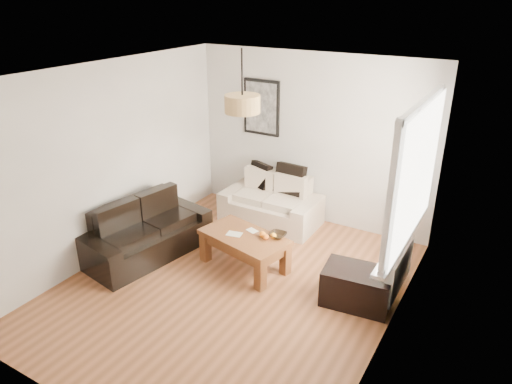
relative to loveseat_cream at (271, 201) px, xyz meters
The scene contains 21 objects.
floor 1.87m from the loveseat_cream, 76.62° to the right, with size 4.50×4.50×0.00m, color brown.
ceiling 2.88m from the loveseat_cream, 76.62° to the right, with size 3.80×4.50×0.00m, color white, non-canonical shape.
wall_back 1.12m from the loveseat_cream, 47.99° to the left, with size 3.80×0.04×2.60m, color silver, non-canonical shape.
wall_front 4.16m from the loveseat_cream, 84.00° to the right, with size 3.80×0.04×2.60m, color silver, non-canonical shape.
wall_left 2.49m from the loveseat_cream, 129.68° to the right, with size 0.04×4.50×2.60m, color silver, non-canonical shape.
wall_right 3.07m from the loveseat_cream, 37.46° to the right, with size 0.04×4.50×2.60m, color silver, non-canonical shape.
window_bay 2.77m from the loveseat_cream, 23.23° to the right, with size 0.14×1.90×1.60m, color white, non-canonical shape.
radiator 2.45m from the loveseat_cream, 23.60° to the right, with size 0.10×0.90×0.52m, color white.
poster 1.46m from the loveseat_cream, 134.11° to the left, with size 0.62×0.04×0.87m, color black, non-canonical shape.
pendant_shade 2.41m from the loveseat_cream, 74.04° to the right, with size 0.40×0.40×0.20m, color tan.
loveseat_cream is the anchor object (origin of this frame).
sofa_leather 1.99m from the loveseat_cream, 120.41° to the right, with size 1.73×0.84×0.75m, color black, non-canonical shape.
coffee_table 1.37m from the loveseat_cream, 76.04° to the right, with size 1.15×0.63×0.47m, color brown, non-canonical shape.
ottoman 2.30m from the loveseat_cream, 35.37° to the right, with size 0.78×0.50×0.44m, color black.
cushion_left 0.47m from the loveseat_cream, 148.93° to the left, with size 0.39×0.12×0.39m, color black.
cushion_right 0.45m from the loveseat_cream, 38.17° to the left, with size 0.47×0.14×0.47m, color black.
fruit_bowl 1.36m from the loveseat_cream, 57.57° to the right, with size 0.22×0.22×0.05m, color black.
orange_a 1.43m from the loveseat_cream, 63.94° to the right, with size 0.08×0.08×0.08m, color orange.
orange_b 1.40m from the loveseat_cream, 60.06° to the right, with size 0.08×0.08×0.08m, color orange.
orange_c 1.37m from the loveseat_cream, 65.80° to the right, with size 0.08×0.08×0.08m, color orange.
papers 1.38m from the loveseat_cream, 81.57° to the right, with size 0.20×0.14×0.01m, color silver.
Camera 1 is at (2.77, -4.11, 3.41)m, focal length 33.13 mm.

